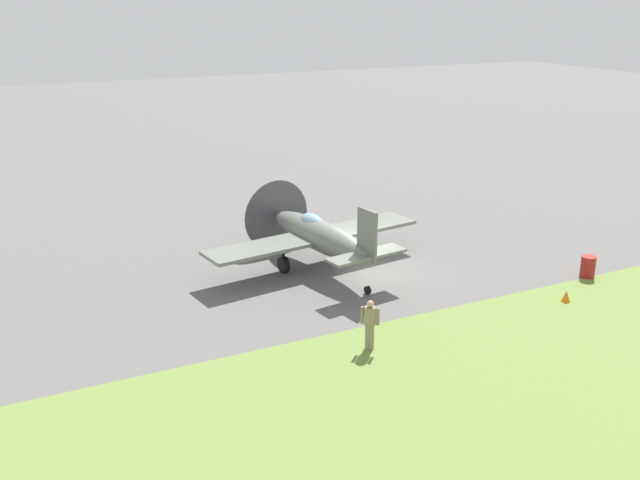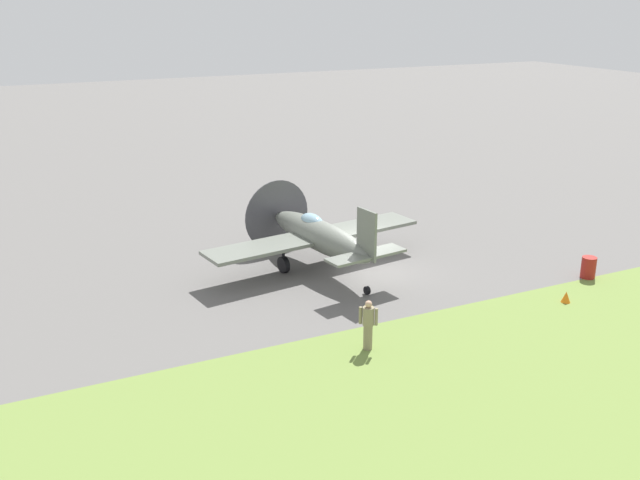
{
  "view_description": "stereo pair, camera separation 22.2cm",
  "coord_description": "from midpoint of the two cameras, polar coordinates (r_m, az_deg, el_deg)",
  "views": [
    {
      "loc": [
        -14.38,
        -24.45,
        11.0
      ],
      "look_at": [
        -1.77,
        1.21,
        1.31
      ],
      "focal_mm": 40.13,
      "sensor_mm": 36.0,
      "label": 1
    },
    {
      "loc": [
        -14.18,
        -24.54,
        11.0
      ],
      "look_at": [
        -1.77,
        1.21,
        1.31
      ],
      "focal_mm": 40.13,
      "sensor_mm": 36.0,
      "label": 2
    }
  ],
  "objects": [
    {
      "name": "ground_plane",
      "position": [
        30.42,
        3.8,
        -2.53
      ],
      "size": [
        160.0,
        160.0,
        0.0
      ],
      "primitive_type": "plane",
      "color": "#605E5B"
    },
    {
      "name": "runway_marker_cone",
      "position": [
        28.87,
        18.82,
        -4.27
      ],
      "size": [
        0.36,
        0.36,
        0.44
      ],
      "primitive_type": "cone",
      "color": "orange",
      "rests_on": "ground"
    },
    {
      "name": "grass_verge",
      "position": [
        23.09,
        16.52,
        -10.57
      ],
      "size": [
        120.0,
        11.0,
        0.01
      ],
      "primitive_type": "cube",
      "color": "olive",
      "rests_on": "ground"
    },
    {
      "name": "fuel_drum",
      "position": [
        31.61,
        20.39,
        -2.01
      ],
      "size": [
        0.6,
        0.6,
        0.9
      ],
      "primitive_type": "cylinder",
      "color": "maroon",
      "rests_on": "ground"
    },
    {
      "name": "airplane_lead",
      "position": [
        30.25,
        -0.38,
        0.41
      ],
      "size": [
        10.1,
        8.03,
        3.58
      ],
      "rotation": [
        0.0,
        0.0,
        0.14
      ],
      "color": "slate",
      "rests_on": "ground"
    },
    {
      "name": "ground_crew_chief",
      "position": [
        23.57,
        3.73,
        -6.67
      ],
      "size": [
        0.52,
        0.44,
        1.73
      ],
      "rotation": [
        0.0,
        0.0,
        2.46
      ],
      "color": "#847A5B",
      "rests_on": "ground"
    }
  ]
}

